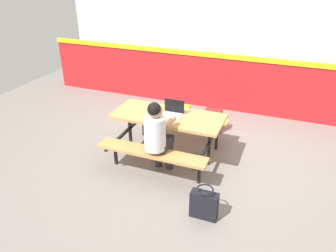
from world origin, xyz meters
The scene contains 8 objects.
ground_plane centered at (0.00, 0.00, -0.01)m, with size 10.00×10.00×0.02m, color gray.
accent_backdrop centered at (0.00, 2.23, 1.25)m, with size 8.00×0.14×2.60m.
picnic_table_main centered at (-0.31, 0.00, 0.57)m, with size 1.71×1.55×0.74m.
student_nearer centered at (-0.25, -0.56, 0.71)m, with size 0.36×0.53×1.21m.
laptop_silver centered at (-0.25, 0.04, 0.79)m, with size 0.32×0.22×0.22m.
backpack_dark centered at (0.14, 1.12, 0.22)m, with size 0.30×0.22×0.44m.
tote_bag_bright centered at (0.62, -1.15, 0.19)m, with size 0.34×0.21×0.43m.
satchel_spare centered at (-0.46, 1.07, 0.22)m, with size 0.30×0.22×0.44m.
Camera 1 is at (1.35, -4.24, 2.87)m, focal length 35.06 mm.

